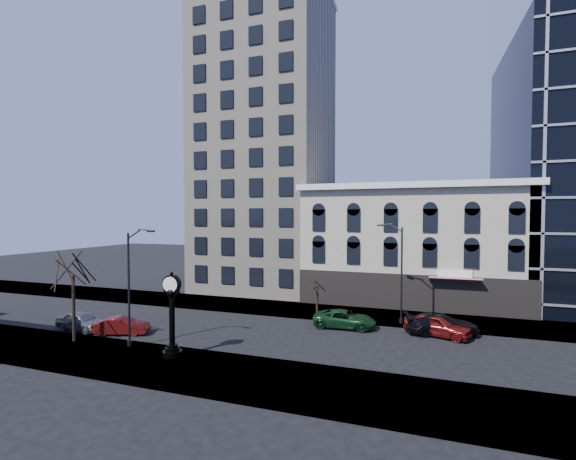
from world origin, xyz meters
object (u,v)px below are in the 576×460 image
(street_lamp_near, at_px, (136,256))
(car_near_b, at_px, (122,326))
(street_clock, at_px, (172,318))
(car_near_a, at_px, (81,321))

(street_lamp_near, bearing_deg, car_near_b, 145.25)
(street_clock, distance_m, car_near_b, 7.61)
(street_clock, xyz_separation_m, car_near_b, (-6.72, 3.00, -1.93))
(car_near_b, bearing_deg, street_lamp_near, -144.41)
(street_clock, distance_m, street_lamp_near, 5.19)
(car_near_a, distance_m, car_near_b, 3.90)
(street_lamp_near, distance_m, car_near_b, 7.03)
(street_clock, xyz_separation_m, car_near_a, (-10.62, 2.83, -1.86))
(street_lamp_near, relative_size, car_near_b, 2.07)
(street_clock, bearing_deg, car_near_a, 158.03)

